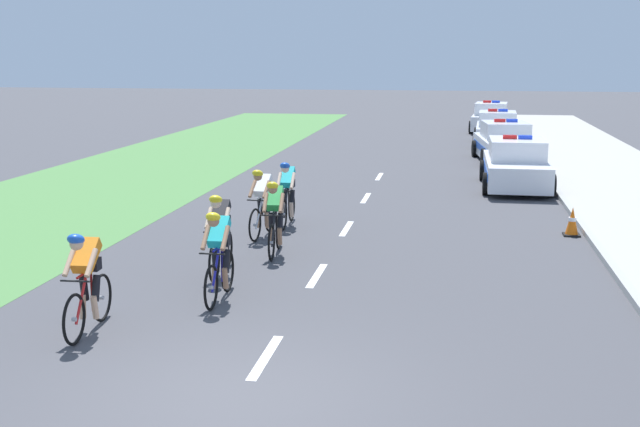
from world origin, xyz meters
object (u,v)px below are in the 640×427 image
object	(u,v)px
cyclist_fourth	(275,216)
traffic_cone_near	(572,222)
cyclist_fifth	(262,202)
cyclist_sixth	(287,192)
police_car_second	(504,143)
cyclist_third	(220,233)
police_car_furthest	(491,118)
cyclist_second	(219,254)
police_car_third	(497,130)
police_car_nearest	(516,165)
cyclist_lead	(86,280)

from	to	relation	value
cyclist_fourth	traffic_cone_near	world-z (taller)	cyclist_fourth
cyclist_fifth	cyclist_sixth	bearing A→B (deg)	76.42
police_car_second	cyclist_sixth	bearing A→B (deg)	-114.54
cyclist_third	police_car_furthest	xyz separation A→B (m)	(5.94, 28.56, -0.11)
police_car_furthest	cyclist_third	bearing A→B (deg)	-101.76
cyclist_second	police_car_third	xyz separation A→B (m)	(5.53, 23.66, -0.11)
police_car_third	police_car_furthest	distance (m)	6.37
police_car_furthest	traffic_cone_near	size ratio (longest dim) A/B	7.09
police_car_furthest	traffic_cone_near	distance (m)	24.20
police_car_nearest	police_car_furthest	world-z (taller)	same
cyclist_lead	cyclist_sixth	distance (m)	7.73
cyclist_sixth	police_car_third	world-z (taller)	police_car_third
traffic_cone_near	cyclist_third	bearing A→B (deg)	-147.02
cyclist_fifth	police_car_third	bearing A→B (deg)	72.73
cyclist_lead	cyclist_third	world-z (taller)	same
police_car_furthest	cyclist_second	bearing A→B (deg)	-100.43
cyclist_fifth	cyclist_sixth	world-z (taller)	same
cyclist_second	cyclist_fourth	xyz separation A→B (m)	(0.23, 3.09, 0.00)
police_car_third	police_car_furthest	bearing A→B (deg)	90.01
cyclist_third	cyclist_fourth	bearing A→B (deg)	68.32
cyclist_third	cyclist_fourth	world-z (taller)	same
police_car_second	cyclist_third	bearing A→B (deg)	-109.62
police_car_nearest	cyclist_sixth	bearing A→B (deg)	-131.67
cyclist_lead	cyclist_sixth	world-z (taller)	same
police_car_nearest	police_car_third	xyz separation A→B (m)	(-0.00, 11.51, 0.00)
cyclist_fourth	cyclist_third	bearing A→B (deg)	-111.68
cyclist_fifth	cyclist_lead	bearing A→B (deg)	-99.14
police_car_second	police_car_third	xyz separation A→B (m)	(-0.00, 5.50, 0.00)
cyclist_lead	police_car_nearest	bearing A→B (deg)	63.48
cyclist_third	police_car_third	xyz separation A→B (m)	(5.94, 22.19, -0.11)
cyclist_second	police_car_second	xyz separation A→B (m)	(5.53, 18.16, -0.11)
police_car_third	traffic_cone_near	size ratio (longest dim) A/B	6.98
cyclist_lead	police_car_second	world-z (taller)	police_car_second
cyclist_lead	cyclist_fifth	size ratio (longest dim) A/B	1.00
police_car_furthest	traffic_cone_near	xyz separation A→B (m)	(0.79, -24.19, -0.37)
cyclist_fourth	police_car_furthest	distance (m)	27.46
police_car_third	traffic_cone_near	world-z (taller)	police_car_third
cyclist_fifth	police_car_furthest	bearing A→B (deg)	76.89
cyclist_fourth	cyclist_fifth	xyz separation A→B (m)	(-0.62, 1.51, 0.00)
cyclist_third	traffic_cone_near	xyz separation A→B (m)	(6.73, 4.37, -0.48)
police_car_nearest	cyclist_fourth	bearing A→B (deg)	-120.32
cyclist_third	police_car_second	distance (m)	17.72
cyclist_fifth	police_car_third	world-z (taller)	police_car_third
cyclist_lead	police_car_second	bearing A→B (deg)	70.77
cyclist_third	police_car_furthest	distance (m)	29.17
cyclist_lead	police_car_third	distance (m)	26.38
cyclist_lead	police_car_furthest	size ratio (longest dim) A/B	0.38
cyclist_lead	police_car_third	bearing A→B (deg)	74.72
cyclist_third	police_car_nearest	bearing A→B (deg)	60.90
cyclist_second	traffic_cone_near	distance (m)	8.62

